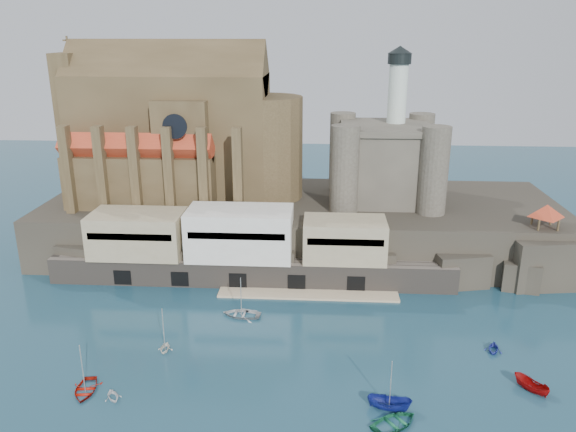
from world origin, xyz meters
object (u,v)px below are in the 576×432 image
(boat_0, at_px, (85,391))
(boat_1, at_px, (113,398))
(castle_keep, at_px, (385,159))
(pavilion, at_px, (546,212))
(church, at_px, (181,136))
(boat_2, at_px, (389,409))

(boat_0, bearing_deg, boat_1, -24.66)
(castle_keep, relative_size, pavilion, 4.58)
(church, bearing_deg, pavilion, -13.48)
(church, relative_size, boat_0, 8.95)
(church, relative_size, pavilion, 7.34)
(boat_0, relative_size, boat_1, 1.85)
(church, xyz_separation_m, boat_0, (-0.35, -51.90, -22.13))
(castle_keep, height_order, boat_1, castle_keep)
(pavilion, relative_size, boat_1, 2.26)
(pavilion, relative_size, boat_0, 1.22)
(church, distance_m, boat_1, 57.59)
(boat_1, xyz_separation_m, boat_2, (32.88, 0.08, 0.00))
(castle_keep, height_order, boat_0, castle_keep)
(church, xyz_separation_m, boat_1, (3.53, -53.06, -22.13))
(church, bearing_deg, boat_0, -90.39)
(boat_2, bearing_deg, boat_0, 98.85)
(church, xyz_separation_m, pavilion, (66.13, -15.85, -9.40))
(pavilion, relative_size, boat_2, 1.23)
(castle_keep, bearing_deg, boat_2, -94.16)
(boat_0, relative_size, boat_2, 1.01)
(castle_keep, relative_size, boat_2, 5.65)
(church, bearing_deg, boat_1, -86.19)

